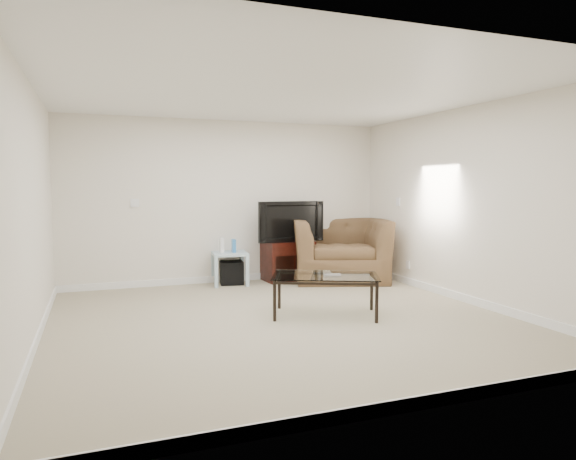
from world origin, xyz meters
name	(u,v)px	position (x,y,z in m)	size (l,w,h in m)	color
floor	(284,320)	(0.00, 0.00, 0.00)	(5.00, 5.00, 0.00)	tan
ceiling	(284,92)	(0.00, 0.00, 2.50)	(5.00, 5.00, 0.00)	white
wall_back	(228,202)	(0.00, 2.50, 1.25)	(5.00, 0.02, 2.50)	silver
wall_left	(31,212)	(-2.50, 0.00, 1.25)	(0.02, 5.00, 2.50)	silver
wall_right	(469,205)	(2.50, 0.00, 1.25)	(0.02, 5.00, 2.50)	silver
plate_back	(135,203)	(-1.40, 2.49, 1.25)	(0.12, 0.02, 0.12)	white
plate_right_switch	(398,202)	(2.49, 1.60, 1.25)	(0.02, 0.09, 0.13)	white
plate_right_outlet	(408,265)	(2.49, 1.30, 0.30)	(0.02, 0.08, 0.12)	white
tv_stand	(288,261)	(0.90, 2.28, 0.31)	(0.75, 0.52, 0.63)	black
dvd_player	(289,248)	(0.90, 2.24, 0.52)	(0.42, 0.30, 0.06)	black
television	(288,221)	(0.90, 2.25, 0.94)	(1.02, 0.20, 0.63)	black
side_table	(230,268)	(-0.05, 2.26, 0.25)	(0.51, 0.51, 0.49)	#A2B7C9
subwoofer	(232,273)	(-0.02, 2.28, 0.18)	(0.34, 0.34, 0.34)	black
game_console	(221,245)	(-0.18, 2.25, 0.61)	(0.05, 0.16, 0.23)	white
game_case	(234,246)	(0.01, 2.23, 0.59)	(0.05, 0.14, 0.20)	#337FCC
recliner	(340,239)	(1.71, 2.05, 0.65)	(1.49, 0.97, 1.30)	#492F1C
coffee_table	(325,295)	(0.52, 0.03, 0.24)	(1.20, 0.68, 0.47)	black
remote	(333,275)	(0.58, -0.04, 0.48)	(0.19, 0.05, 0.02)	#B2B2B7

